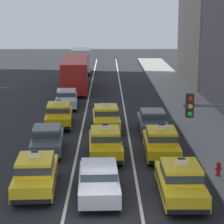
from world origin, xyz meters
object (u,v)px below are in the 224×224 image
(taxi_center_third, at_px, (106,117))
(taxi_right_nearest, at_px, (180,181))
(taxi_center_second, at_px, (105,142))
(sedan_left_second, at_px, (47,139))
(sedan_center_nearest, at_px, (99,179))
(taxi_left_nearest, at_px, (36,173))
(taxi_left_third, at_px, (59,114))
(taxi_right_second, at_px, (161,142))
(bus_left_fifth, at_px, (76,72))
(sedan_left_fourth, at_px, (67,98))
(sedan_right_third, at_px, (152,121))
(fire_hydrant, at_px, (219,168))
(box_truck_left_sixth, at_px, (82,60))

(taxi_center_third, relative_size, taxi_right_nearest, 1.02)
(taxi_center_second, bearing_deg, taxi_center_third, 89.80)
(sedan_left_second, distance_m, sedan_center_nearest, 7.28)
(taxi_center_second, height_order, taxi_right_nearest, same)
(taxi_center_second, distance_m, taxi_center_third, 6.23)
(taxi_left_nearest, distance_m, taxi_right_nearest, 6.59)
(sedan_left_second, bearing_deg, taxi_left_third, 89.61)
(taxi_center_third, xyz_separation_m, taxi_right_second, (3.14, -6.25, 0.00))
(bus_left_fifth, xyz_separation_m, sedan_center_nearest, (2.94, -28.38, -0.97))
(sedan_left_fourth, height_order, bus_left_fifth, bus_left_fifth)
(sedan_left_second, height_order, taxi_center_second, taxi_center_second)
(bus_left_fifth, bearing_deg, taxi_left_third, -90.56)
(sedan_left_fourth, relative_size, sedan_right_third, 1.02)
(taxi_center_third, bearing_deg, sedan_right_third, -18.22)
(sedan_left_second, bearing_deg, taxi_right_nearest, -45.52)
(sedan_left_fourth, height_order, taxi_center_second, taxi_center_second)
(taxi_right_second, relative_size, fire_hydrant, 6.28)
(sedan_left_second, height_order, box_truck_left_sixth, box_truck_left_sixth)
(sedan_left_second, height_order, fire_hydrant, sedan_left_second)
(sedan_left_second, xyz_separation_m, sedan_center_nearest, (3.13, -6.57, 0.00))
(taxi_left_third, xyz_separation_m, taxi_center_third, (3.37, -0.88, 0.00))
(bus_left_fifth, height_order, taxi_center_second, bus_left_fifth)
(sedan_center_nearest, relative_size, taxi_right_second, 0.95)
(taxi_left_nearest, xyz_separation_m, bus_left_fifth, (-0.02, 27.63, 0.94))
(taxi_left_third, bearing_deg, bus_left_fifth, 89.44)
(taxi_center_second, bearing_deg, sedan_center_nearest, -92.60)
(box_truck_left_sixth, distance_m, taxi_right_second, 35.15)
(taxi_center_second, bearing_deg, taxi_right_nearest, -60.90)
(sedan_center_nearest, height_order, sedan_right_third, same)
(sedan_left_second, height_order, taxi_center_third, taxi_center_third)
(sedan_left_second, distance_m, taxi_right_nearest, 9.59)
(taxi_center_third, bearing_deg, taxi_left_third, 165.30)
(sedan_left_fourth, height_order, taxi_center_third, taxi_center_third)
(taxi_left_third, height_order, taxi_center_second, same)
(sedan_left_fourth, bearing_deg, taxi_left_nearest, -89.46)
(taxi_center_second, relative_size, taxi_center_third, 1.00)
(sedan_left_fourth, bearing_deg, taxi_center_second, -75.91)
(box_truck_left_sixth, distance_m, taxi_right_nearest, 41.05)
(box_truck_left_sixth, bearing_deg, taxi_left_third, -90.40)
(box_truck_left_sixth, xyz_separation_m, taxi_right_second, (6.32, -34.56, -0.90))
(bus_left_fifth, relative_size, taxi_right_second, 2.46)
(taxi_left_nearest, height_order, sedan_right_third, taxi_left_nearest)
(taxi_left_nearest, bearing_deg, taxi_right_second, 37.90)
(sedan_center_nearest, bearing_deg, sedan_left_second, 115.49)
(taxi_left_third, xyz_separation_m, sedan_center_nearest, (3.09, -12.82, -0.03))
(bus_left_fifth, relative_size, taxi_center_third, 2.43)
(taxi_center_second, height_order, sedan_right_third, taxi_center_second)
(sedan_left_second, distance_m, bus_left_fifth, 21.83)
(box_truck_left_sixth, xyz_separation_m, taxi_right_nearest, (6.49, -40.53, -0.90))
(box_truck_left_sixth, relative_size, taxi_center_third, 1.51)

